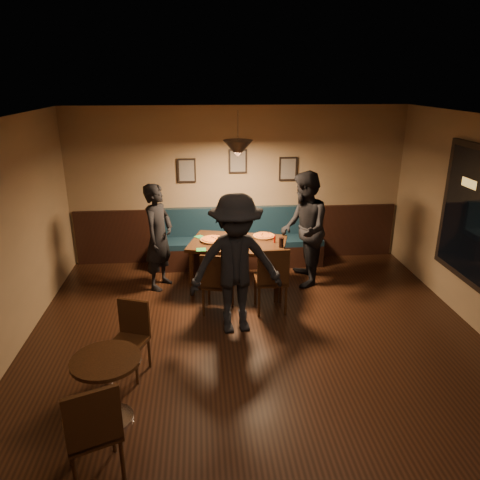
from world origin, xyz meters
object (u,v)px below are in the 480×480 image
at_px(chair_near_left, 218,282).
at_px(diner_right, 304,229).
at_px(tabasco_bottle, 275,239).
at_px(booth_bench, 239,239).
at_px(chair_near_right, 271,278).
at_px(diner_front, 236,265).
at_px(cafe_table, 109,390).
at_px(cafe_chair_near, 92,428).
at_px(dining_table, 238,265).
at_px(soda_glass, 281,242).
at_px(cafe_chair_far, 128,341).
at_px(diner_left, 159,237).

height_order(chair_near_left, diner_right, diner_right).
height_order(chair_near_left, tabasco_bottle, chair_near_left).
relative_size(booth_bench, tabasco_bottle, 22.33).
height_order(chair_near_right, diner_front, diner_front).
distance_m(diner_right, cafe_table, 4.03).
relative_size(booth_bench, diner_right, 1.60).
bearing_deg(diner_front, booth_bench, 76.73).
height_order(diner_right, diner_front, diner_front).
bearing_deg(tabasco_bottle, cafe_chair_near, -120.79).
distance_m(chair_near_right, diner_right, 1.19).
relative_size(booth_bench, chair_near_left, 3.18).
bearing_deg(chair_near_left, dining_table, 79.31).
relative_size(chair_near_right, soda_glass, 6.58).
bearing_deg(cafe_chair_near, cafe_chair_far, 64.50).
distance_m(chair_near_right, soda_glass, 0.65).
height_order(booth_bench, diner_left, diner_left).
bearing_deg(booth_bench, cafe_table, -112.49).
bearing_deg(booth_bench, tabasco_bottle, -66.47).
bearing_deg(soda_glass, diner_left, 166.27).
height_order(diner_right, soda_glass, diner_right).
height_order(booth_bench, tabasco_bottle, booth_bench).
bearing_deg(diner_front, cafe_chair_near, -128.37).
relative_size(diner_left, cafe_chair_far, 2.00).
bearing_deg(dining_table, diner_left, -172.67).
relative_size(dining_table, diner_right, 0.79).
relative_size(chair_near_right, cafe_chair_near, 1.03).
xyz_separation_m(diner_right, soda_glass, (-0.44, -0.39, -0.06)).
relative_size(booth_bench, diner_front, 1.58).
relative_size(dining_table, chair_near_right, 1.46).
relative_size(booth_bench, cafe_chair_near, 3.04).
bearing_deg(cafe_chair_far, dining_table, -103.88).
xyz_separation_m(cafe_table, cafe_chair_near, (-0.01, -0.67, 0.14)).
bearing_deg(dining_table, cafe_chair_far, -108.40).
bearing_deg(diner_right, soda_glass, -42.58).
distance_m(diner_left, diner_front, 1.84).
bearing_deg(cafe_chair_near, cafe_table, 67.56).
xyz_separation_m(chair_near_right, cafe_table, (-1.92, -2.15, -0.15)).
relative_size(chair_near_left, soda_glass, 6.11).
height_order(booth_bench, dining_table, booth_bench).
height_order(soda_glass, cafe_chair_near, cafe_chair_near).
bearing_deg(chair_near_left, diner_left, 148.19).
relative_size(booth_bench, diner_left, 1.75).
height_order(chair_near_left, cafe_table, chair_near_left).
bearing_deg(booth_bench, chair_near_left, -104.70).
bearing_deg(dining_table, diner_front, -80.99).
bearing_deg(booth_bench, diner_left, -148.91).
distance_m(diner_left, soda_glass, 1.94).
bearing_deg(tabasco_bottle, booth_bench, 113.53).
bearing_deg(cafe_table, chair_near_right, 48.16).
relative_size(cafe_table, cafe_chair_near, 0.72).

